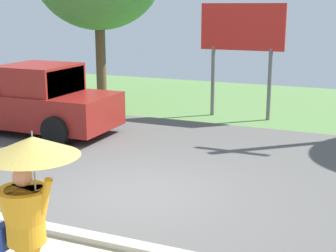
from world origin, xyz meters
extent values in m
cube|color=#565451|center=(0.00, 2.00, -0.05)|extent=(40.00, 8.00, 0.10)
cube|color=#587F43|center=(0.00, 10.00, -0.05)|extent=(40.00, 8.00, 0.10)
cube|color=#B2AD9E|center=(0.00, -2.00, 0.05)|extent=(40.00, 0.24, 0.10)
cone|color=orange|center=(0.51, -3.68, 0.73)|extent=(0.60, 0.60, 1.45)
cylinder|color=orange|center=(0.51, -3.68, 1.12)|extent=(0.44, 0.44, 0.65)
sphere|color=tan|center=(0.51, -3.68, 1.59)|extent=(0.22, 0.22, 0.22)
cylinder|color=orange|center=(0.79, -3.68, 1.40)|extent=(0.24, 0.09, 0.45)
cylinder|color=orange|center=(0.25, -3.66, 1.16)|extent=(0.29, 0.08, 0.24)
cylinder|color=gray|center=(0.68, -3.68, 1.62)|extent=(0.02, 0.02, 0.75)
cone|color=gold|center=(0.68, -3.68, 1.96)|extent=(1.03, 1.03, 0.22)
cylinder|color=gray|center=(0.68, -3.68, 2.08)|extent=(0.02, 0.02, 0.10)
cube|color=#B7B7BC|center=(0.21, -3.63, 1.25)|extent=(0.02, 0.11, 0.16)
cube|color=navy|center=(0.24, -3.73, 0.85)|extent=(0.12, 0.24, 0.30)
cube|color=maroon|center=(-4.98, 3.13, 0.68)|extent=(5.20, 2.00, 0.90)
cube|color=maroon|center=(-4.48, 3.13, 1.43)|extent=(1.80, 1.84, 0.90)
cube|color=#2D3842|center=(-3.63, 3.13, 1.43)|extent=(0.10, 1.70, 0.77)
cylinder|color=black|center=(-3.28, 4.13, 0.38)|extent=(0.76, 0.28, 0.76)
cylinder|color=black|center=(-3.28, 2.13, 0.38)|extent=(0.76, 0.28, 0.76)
cylinder|color=black|center=(-6.68, 4.13, 0.38)|extent=(0.76, 0.28, 0.76)
cylinder|color=slate|center=(-0.82, 7.12, 1.10)|extent=(0.12, 0.12, 2.20)
cylinder|color=slate|center=(0.98, 7.12, 1.10)|extent=(0.12, 0.12, 2.20)
cube|color=red|center=(0.08, 7.12, 2.80)|extent=(2.60, 0.10, 1.40)
cylinder|color=brown|center=(-5.34, 7.85, 1.59)|extent=(0.36, 0.36, 3.19)
camera|label=1|loc=(4.05, -7.83, 3.44)|focal=53.23mm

